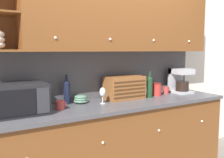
{
  "coord_description": "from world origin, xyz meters",
  "views": [
    {
      "loc": [
        -1.48,
        -2.69,
        1.55
      ],
      "look_at": [
        0.0,
        -0.22,
        1.22
      ],
      "focal_mm": 40.0,
      "sensor_mm": 36.0,
      "label": 1
    }
  ],
  "objects_px": {
    "microwave": "(17,99)",
    "wine_glass": "(103,93)",
    "mug_blue_second": "(60,105)",
    "bread_box": "(124,88)",
    "second_wine_bottle": "(150,86)",
    "bowl_stack_on_counter": "(81,99)",
    "wine_bottle": "(67,91)",
    "storage_canister": "(157,89)",
    "mug": "(166,90)",
    "coffee_maker": "(180,80)"
  },
  "relations": [
    {
      "from": "mug_blue_second",
      "to": "coffee_maker",
      "type": "xyz_separation_m",
      "value": [
        1.78,
        0.11,
        0.13
      ]
    },
    {
      "from": "wine_glass",
      "to": "coffee_maker",
      "type": "distance_m",
      "value": 1.28
    },
    {
      "from": "mug_blue_second",
      "to": "storage_canister",
      "type": "height_order",
      "value": "storage_canister"
    },
    {
      "from": "bread_box",
      "to": "second_wine_bottle",
      "type": "height_order",
      "value": "second_wine_bottle"
    },
    {
      "from": "mug_blue_second",
      "to": "wine_bottle",
      "type": "relative_size",
      "value": 0.32
    },
    {
      "from": "wine_glass",
      "to": "bread_box",
      "type": "bearing_deg",
      "value": 15.45
    },
    {
      "from": "bread_box",
      "to": "storage_canister",
      "type": "relative_size",
      "value": 2.88
    },
    {
      "from": "bowl_stack_on_counter",
      "to": "wine_glass",
      "type": "xyz_separation_m",
      "value": [
        0.2,
        -0.15,
        0.08
      ]
    },
    {
      "from": "bowl_stack_on_counter",
      "to": "storage_canister",
      "type": "distance_m",
      "value": 1.05
    },
    {
      "from": "microwave",
      "to": "second_wine_bottle",
      "type": "bearing_deg",
      "value": 0.73
    },
    {
      "from": "second_wine_bottle",
      "to": "wine_glass",
      "type": "bearing_deg",
      "value": -178.36
    },
    {
      "from": "wine_glass",
      "to": "bread_box",
      "type": "height_order",
      "value": "bread_box"
    },
    {
      "from": "mug_blue_second",
      "to": "wine_bottle",
      "type": "height_order",
      "value": "wine_bottle"
    },
    {
      "from": "microwave",
      "to": "bread_box",
      "type": "xyz_separation_m",
      "value": [
        1.26,
        0.1,
        -0.0
      ]
    },
    {
      "from": "bowl_stack_on_counter",
      "to": "mug",
      "type": "height_order",
      "value": "same"
    },
    {
      "from": "second_wine_bottle",
      "to": "bread_box",
      "type": "bearing_deg",
      "value": 166.54
    },
    {
      "from": "wine_glass",
      "to": "bowl_stack_on_counter",
      "type": "bearing_deg",
      "value": 142.21
    },
    {
      "from": "second_wine_bottle",
      "to": "mug",
      "type": "xyz_separation_m",
      "value": [
        0.37,
        0.1,
        -0.1
      ]
    },
    {
      "from": "microwave",
      "to": "wine_glass",
      "type": "bearing_deg",
      "value": 0.03
    },
    {
      "from": "bread_box",
      "to": "wine_bottle",
      "type": "bearing_deg",
      "value": 172.94
    },
    {
      "from": "microwave",
      "to": "bowl_stack_on_counter",
      "type": "xyz_separation_m",
      "value": [
        0.7,
        0.15,
        -0.1
      ]
    },
    {
      "from": "microwave",
      "to": "storage_canister",
      "type": "height_order",
      "value": "microwave"
    },
    {
      "from": "wine_bottle",
      "to": "wine_glass",
      "type": "xyz_separation_m",
      "value": [
        0.35,
        -0.19,
        -0.02
      ]
    },
    {
      "from": "storage_canister",
      "to": "mug",
      "type": "distance_m",
      "value": 0.22
    },
    {
      "from": "mug_blue_second",
      "to": "bread_box",
      "type": "height_order",
      "value": "bread_box"
    },
    {
      "from": "coffee_maker",
      "to": "wine_glass",
      "type": "bearing_deg",
      "value": -176.19
    },
    {
      "from": "microwave",
      "to": "mug_blue_second",
      "type": "distance_m",
      "value": 0.41
    },
    {
      "from": "mug_blue_second",
      "to": "second_wine_bottle",
      "type": "relative_size",
      "value": 0.31
    },
    {
      "from": "wine_glass",
      "to": "storage_canister",
      "type": "relative_size",
      "value": 1.1
    },
    {
      "from": "coffee_maker",
      "to": "mug",
      "type": "bearing_deg",
      "value": 170.82
    },
    {
      "from": "second_wine_bottle",
      "to": "mug",
      "type": "distance_m",
      "value": 0.4
    },
    {
      "from": "storage_canister",
      "to": "wine_bottle",
      "type": "bearing_deg",
      "value": 174.21
    },
    {
      "from": "bowl_stack_on_counter",
      "to": "mug",
      "type": "distance_m",
      "value": 1.26
    },
    {
      "from": "microwave",
      "to": "bowl_stack_on_counter",
      "type": "relative_size",
      "value": 3.23
    },
    {
      "from": "wine_bottle",
      "to": "second_wine_bottle",
      "type": "bearing_deg",
      "value": -9.13
    },
    {
      "from": "microwave",
      "to": "bread_box",
      "type": "distance_m",
      "value": 1.26
    },
    {
      "from": "microwave",
      "to": "wine_glass",
      "type": "height_order",
      "value": "microwave"
    },
    {
      "from": "second_wine_bottle",
      "to": "storage_canister",
      "type": "height_order",
      "value": "second_wine_bottle"
    },
    {
      "from": "storage_canister",
      "to": "bread_box",
      "type": "bearing_deg",
      "value": 176.03
    },
    {
      "from": "wine_bottle",
      "to": "second_wine_bottle",
      "type": "relative_size",
      "value": 0.98
    },
    {
      "from": "microwave",
      "to": "mug_blue_second",
      "type": "height_order",
      "value": "microwave"
    },
    {
      "from": "mug_blue_second",
      "to": "bread_box",
      "type": "bearing_deg",
      "value": 8.05
    },
    {
      "from": "mug",
      "to": "coffee_maker",
      "type": "distance_m",
      "value": 0.26
    },
    {
      "from": "wine_bottle",
      "to": "storage_canister",
      "type": "bearing_deg",
      "value": -5.79
    },
    {
      "from": "storage_canister",
      "to": "bowl_stack_on_counter",
      "type": "bearing_deg",
      "value": 175.19
    },
    {
      "from": "mug_blue_second",
      "to": "bread_box",
      "type": "relative_size",
      "value": 0.22
    },
    {
      "from": "microwave",
      "to": "mug",
      "type": "relative_size",
      "value": 5.41
    },
    {
      "from": "bowl_stack_on_counter",
      "to": "wine_glass",
      "type": "relative_size",
      "value": 0.88
    },
    {
      "from": "bread_box",
      "to": "second_wine_bottle",
      "type": "relative_size",
      "value": 1.44
    },
    {
      "from": "wine_glass",
      "to": "mug",
      "type": "distance_m",
      "value": 1.07
    }
  ]
}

